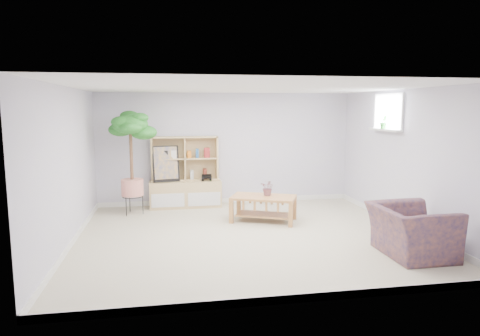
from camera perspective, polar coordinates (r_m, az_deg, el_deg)
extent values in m
cube|color=beige|center=(7.11, 1.07, -8.98)|extent=(5.50, 5.00, 0.01)
cube|color=white|center=(6.81, 1.12, 10.71)|extent=(5.50, 5.00, 0.01)
cube|color=silver|center=(9.31, -1.83, 2.60)|extent=(5.50, 0.01, 2.40)
cube|color=silver|center=(4.46, 7.21, -3.44)|extent=(5.50, 0.01, 2.40)
cube|color=silver|center=(6.89, -21.97, 0.09)|extent=(0.01, 5.00, 2.40)
cube|color=silver|center=(7.86, 21.20, 1.04)|extent=(0.01, 5.00, 2.40)
cube|color=white|center=(8.30, 18.76, 4.83)|extent=(0.14, 1.00, 0.04)
imported|color=#27622F|center=(7.91, 3.76, -2.64)|extent=(0.35, 0.35, 0.29)
imported|color=#1D214E|center=(6.56, 21.88, -7.38)|extent=(0.95, 1.09, 0.81)
imported|color=#136D13|center=(8.34, 18.61, 5.83)|extent=(0.15, 0.13, 0.24)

